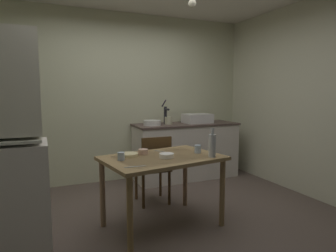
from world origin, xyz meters
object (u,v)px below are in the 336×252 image
object	(u,v)px
chair_far_side	(154,167)
mixing_bowl_counter	(152,123)
serving_bowl_wide	(167,156)
glass_bottle	(212,145)
sink_basin	(197,118)
hand_pump	(165,114)
dining_table	(162,165)
teacup_mint	(198,149)

from	to	relation	value
chair_far_side	mixing_bowl_counter	bearing A→B (deg)	70.91
serving_bowl_wide	glass_bottle	world-z (taller)	glass_bottle
sink_basin	hand_pump	bearing A→B (deg)	175.34
sink_basin	dining_table	xyz separation A→B (m)	(-1.24, -1.51, -0.32)
dining_table	sink_basin	bearing A→B (deg)	50.50
serving_bowl_wide	glass_bottle	xyz separation A→B (m)	(0.44, -0.16, 0.10)
mixing_bowl_counter	teacup_mint	size ratio (longest dim) A/B	3.07
hand_pump	chair_far_side	xyz separation A→B (m)	(-0.55, -0.92, -0.60)
sink_basin	hand_pump	distance (m)	0.56
sink_basin	chair_far_side	distance (m)	1.50
mixing_bowl_counter	teacup_mint	world-z (taller)	mixing_bowl_counter
glass_bottle	mixing_bowl_counter	bearing A→B (deg)	91.21
sink_basin	mixing_bowl_counter	size ratio (longest dim) A/B	1.64
hand_pump	serving_bowl_wide	xyz separation A→B (m)	(-0.67, -1.62, -0.30)
hand_pump	glass_bottle	size ratio (longest dim) A/B	1.29
teacup_mint	glass_bottle	bearing A→B (deg)	-81.74
mixing_bowl_counter	hand_pump	bearing A→B (deg)	19.89
chair_far_side	teacup_mint	distance (m)	0.75
chair_far_side	teacup_mint	world-z (taller)	chair_far_side
serving_bowl_wide	teacup_mint	size ratio (longest dim) A/B	1.74
hand_pump	glass_bottle	xyz separation A→B (m)	(-0.23, -1.78, -0.19)
serving_bowl_wide	teacup_mint	bearing A→B (deg)	11.17
sink_basin	chair_far_side	bearing A→B (deg)	-141.51
dining_table	teacup_mint	world-z (taller)	teacup_mint
serving_bowl_wide	teacup_mint	distance (m)	0.41
hand_pump	mixing_bowl_counter	bearing A→B (deg)	-160.11
mixing_bowl_counter	sink_basin	bearing A→B (deg)	3.50
serving_bowl_wide	teacup_mint	xyz separation A→B (m)	(0.41, 0.08, 0.02)
dining_table	teacup_mint	size ratio (longest dim) A/B	15.00
serving_bowl_wide	glass_bottle	size ratio (longest dim) A/B	0.50
sink_basin	dining_table	distance (m)	1.98
mixing_bowl_counter	serving_bowl_wide	bearing A→B (deg)	-104.93
dining_table	serving_bowl_wide	xyz separation A→B (m)	(0.02, -0.06, 0.12)
teacup_mint	dining_table	bearing A→B (deg)	-177.84
dining_table	serving_bowl_wide	bearing A→B (deg)	-73.14
mixing_bowl_counter	dining_table	bearing A→B (deg)	-106.26
sink_basin	hand_pump	world-z (taller)	hand_pump
hand_pump	dining_table	bearing A→B (deg)	-113.91
mixing_bowl_counter	dining_table	xyz separation A→B (m)	(-0.43, -1.46, -0.29)
dining_table	mixing_bowl_counter	bearing A→B (deg)	73.74
sink_basin	mixing_bowl_counter	xyz separation A→B (m)	(-0.82, -0.05, -0.04)
hand_pump	sink_basin	bearing A→B (deg)	-4.66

